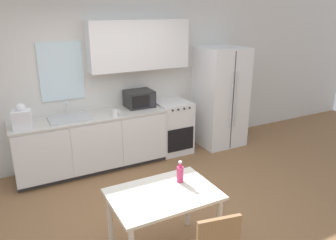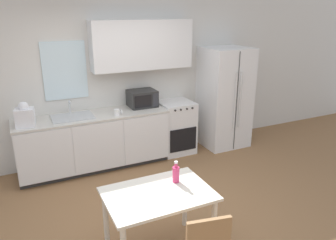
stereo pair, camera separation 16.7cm
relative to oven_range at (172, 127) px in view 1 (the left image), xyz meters
name	(u,v)px [view 1 (the left image)]	position (x,y,z in m)	size (l,w,h in m)	color
ground_plane	(154,215)	(-1.15, -1.65, -0.46)	(12.00, 12.00, 0.00)	olive
wall_back	(107,74)	(-1.05, 0.30, 0.99)	(12.00, 0.38, 2.70)	silver
kitchen_counter	(92,142)	(-1.46, -0.02, -0.01)	(2.35, 0.67, 0.90)	#333333
oven_range	(172,127)	(0.00, 0.00, 0.00)	(0.58, 0.62, 0.92)	white
refrigerator	(220,97)	(0.97, -0.07, 0.45)	(0.81, 0.79, 1.82)	white
kitchen_sink	(70,118)	(-1.77, -0.02, 0.45)	(0.61, 0.44, 0.22)	#B7BABC
microwave	(139,99)	(-0.59, 0.08, 0.57)	(0.45, 0.38, 0.28)	#282828
coffee_mug	(115,113)	(-1.12, -0.22, 0.49)	(0.12, 0.09, 0.10)	white
grocery_bag_0	(22,118)	(-2.43, -0.15, 0.59)	(0.28, 0.25, 0.36)	white
dining_table	(164,203)	(-1.35, -2.30, 0.15)	(1.06, 0.73, 0.73)	beige
drink_bottle	(180,174)	(-1.09, -2.18, 0.36)	(0.07, 0.07, 0.24)	#DB386B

